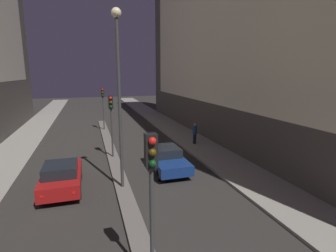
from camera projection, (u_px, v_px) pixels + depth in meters
name	position (u px, v px, depth m)	size (l,w,h in m)	color
building_right	(241.00, 26.00, 23.06)	(6.01, 37.16, 20.18)	#4C4742
median_strip	(113.00, 157.00, 19.02)	(0.78, 29.49, 0.15)	#66605B
traffic_light_near	(152.00, 176.00, 6.93)	(0.32, 0.42, 4.36)	#383838
traffic_light_mid	(111.00, 112.00, 18.14)	(0.32, 0.42, 4.36)	#383838
traffic_light_far	(103.00, 99.00, 27.18)	(0.32, 0.42, 4.36)	#383838
street_lamp	(119.00, 77.00, 12.72)	(0.48, 0.48, 8.87)	#383838
car_left_lane	(62.00, 176.00, 13.58)	(1.90, 4.15, 1.53)	maroon
car_right_lane	(167.00, 159.00, 16.48)	(1.94, 4.35, 1.44)	navy
pedestrian_on_right_sidewalk	(195.00, 133.00, 22.10)	(0.36, 0.36, 1.75)	black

